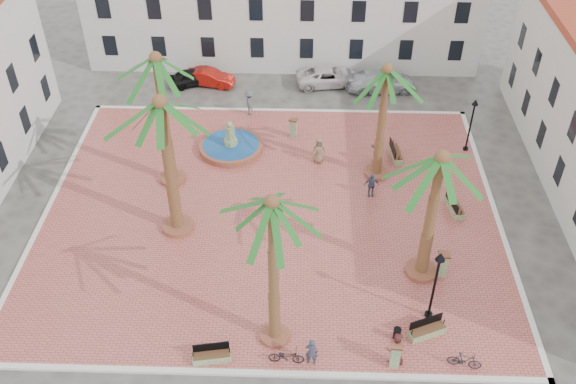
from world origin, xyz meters
The scene contains 34 objects.
ground centered at (0.00, 0.00, 0.00)m, with size 120.00×120.00×0.00m, color #56544F.
plaza centered at (0.00, 0.00, 0.07)m, with size 26.00×22.00×0.15m, color #BB564E.
kerb_n centered at (0.00, 11.00, 0.08)m, with size 26.30×0.30×0.16m, color silver.
kerb_s centered at (0.00, -11.00, 0.08)m, with size 26.30×0.30×0.16m, color silver.
kerb_e centered at (13.00, 0.00, 0.08)m, with size 0.30×22.30×0.16m, color silver.
kerb_w centered at (-13.00, 0.00, 0.08)m, with size 0.30×22.30×0.16m, color silver.
fountain centered at (-2.91, 6.07, 0.44)m, with size 4.16×4.16×2.15m.
palm_nw centered at (-6.17, 2.76, 7.52)m, with size 5.24×5.24×8.63m.
palm_sw centered at (-5.13, -1.60, 7.40)m, with size 5.78×5.78×8.60m.
palm_s centered at (0.67, -9.01, 7.62)m, with size 4.62×4.62×8.63m.
palm_e centered at (8.06, -4.60, 6.68)m, with size 5.42×5.42×7.78m.
palm_ne centered at (6.36, 3.70, 6.65)m, with size 4.82×4.82×7.65m.
bench_s centered at (-2.12, -10.38, 0.41)m, with size 1.81×0.82×0.92m.
bench_se centered at (7.82, -8.63, 0.42)m, with size 1.90×1.23×0.96m.
bench_e centered at (10.60, 0.39, 0.42)m, with size 0.94×1.91×0.97m.
bench_ne centered at (7.70, 5.54, 0.43)m, with size 0.78×1.93×0.99m.
lamppost_s centered at (8.06, -7.48, 3.03)m, with size 0.46×0.46×4.25m.
lamppost_e centered at (12.40, 6.55, 2.71)m, with size 0.41×0.41×3.78m.
bollard_se centered at (6.11, -10.40, 0.93)m, with size 0.58×0.58×1.50m.
bollard_n centered at (1.11, 7.65, 0.90)m, with size 0.63×0.63×1.44m.
bollard_e centered at (9.06, -4.76, 0.94)m, with size 0.58×0.58×1.53m.
litter_bin centered at (6.37, -8.93, 0.50)m, with size 0.36×0.36×0.70m, color black.
cyclist_a centered at (2.38, -10.40, 0.95)m, with size 0.58×0.38×1.59m, color #333549.
bicycle_a centered at (1.26, -10.40, 0.58)m, with size 0.57×1.63×0.86m, color black.
cyclist_b centered at (6.10, -10.23, 1.09)m, with size 0.92×0.72×1.89m, color brown.
bicycle_b centered at (9.22, -10.40, 0.61)m, with size 0.43×1.53×0.92m, color black.
pedestrian_fountain_a centered at (2.78, 4.89, 1.02)m, with size 0.85×0.55×1.74m, color #776548.
pedestrian_fountain_b centered at (5.86, 1.64, 0.93)m, with size 0.91×0.38×1.55m, color #384661.
pedestrian_north centered at (-1.99, 10.40, 1.08)m, with size 1.20×0.69×1.86m, color #4F5055.
pedestrian_east centered at (6.40, 4.79, 1.01)m, with size 1.60×0.51×1.72m, color #766B5C.
car_black centered at (-6.65, 14.64, 0.63)m, with size 1.49×3.70×1.26m, color black.
car_red centered at (-5.40, 14.63, 0.62)m, with size 1.32×3.79×1.25m, color #9B1109.
car_silver centered at (7.47, 14.30, 0.75)m, with size 2.09×5.15×1.49m, color silver.
car_white centered at (3.61, 14.99, 0.68)m, with size 2.26×4.91×1.36m, color silver.
Camera 1 is at (1.90, -27.99, 24.52)m, focal length 40.00 mm.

